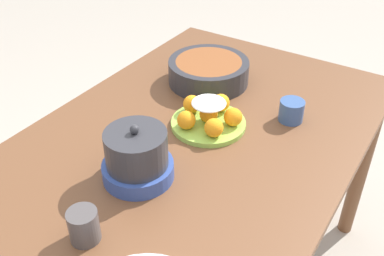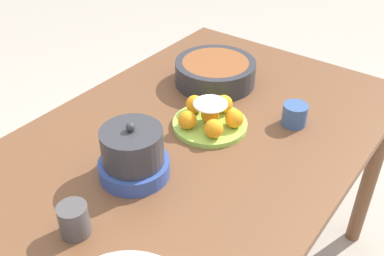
{
  "view_description": "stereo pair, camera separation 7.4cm",
  "coord_description": "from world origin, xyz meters",
  "px_view_note": "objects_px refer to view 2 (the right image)",
  "views": [
    {
      "loc": [
        -0.82,
        -0.58,
        1.56
      ],
      "look_at": [
        0.09,
        -0.01,
        0.8
      ],
      "focal_mm": 42.0,
      "sensor_mm": 36.0,
      "label": 1
    },
    {
      "loc": [
        -0.77,
        -0.64,
        1.56
      ],
      "look_at": [
        0.09,
        -0.01,
        0.8
      ],
      "focal_mm": 42.0,
      "sensor_mm": 36.0,
      "label": 2
    }
  ],
  "objects_px": {
    "serving_bowl": "(215,72)",
    "cup_far": "(74,220)",
    "cake_plate": "(210,117)",
    "cup_near": "(295,115)",
    "dining_table": "(173,176)",
    "warming_pot": "(133,155)"
  },
  "relations": [
    {
      "from": "serving_bowl",
      "to": "cup_far",
      "type": "height_order",
      "value": "serving_bowl"
    },
    {
      "from": "serving_bowl",
      "to": "cake_plate",
      "type": "bearing_deg",
      "value": -148.94
    },
    {
      "from": "serving_bowl",
      "to": "cup_near",
      "type": "bearing_deg",
      "value": -101.49
    },
    {
      "from": "cake_plate",
      "to": "serving_bowl",
      "type": "height_order",
      "value": "cake_plate"
    },
    {
      "from": "cup_near",
      "to": "cup_far",
      "type": "distance_m",
      "value": 0.73
    },
    {
      "from": "dining_table",
      "to": "cup_far",
      "type": "xyz_separation_m",
      "value": [
        -0.36,
        -0.01,
        0.13
      ]
    },
    {
      "from": "cake_plate",
      "to": "cup_near",
      "type": "bearing_deg",
      "value": -50.24
    },
    {
      "from": "serving_bowl",
      "to": "cup_far",
      "type": "distance_m",
      "value": 0.78
    },
    {
      "from": "cup_near",
      "to": "cup_far",
      "type": "height_order",
      "value": "cup_far"
    },
    {
      "from": "cup_far",
      "to": "serving_bowl",
      "type": "bearing_deg",
      "value": 10.07
    },
    {
      "from": "dining_table",
      "to": "cup_far",
      "type": "relative_size",
      "value": 19.6
    },
    {
      "from": "cup_near",
      "to": "cup_far",
      "type": "xyz_separation_m",
      "value": [
        -0.7,
        0.21,
        0.01
      ]
    },
    {
      "from": "dining_table",
      "to": "cup_near",
      "type": "height_order",
      "value": "cup_near"
    },
    {
      "from": "cake_plate",
      "to": "cup_far",
      "type": "xyz_separation_m",
      "value": [
        -0.54,
        0.01,
        0.01
      ]
    },
    {
      "from": "serving_bowl",
      "to": "cup_near",
      "type": "xyz_separation_m",
      "value": [
        -0.07,
        -0.34,
        -0.01
      ]
    },
    {
      "from": "cup_far",
      "to": "warming_pot",
      "type": "relative_size",
      "value": 0.43
    },
    {
      "from": "serving_bowl",
      "to": "cup_near",
      "type": "height_order",
      "value": "serving_bowl"
    },
    {
      "from": "cup_near",
      "to": "warming_pot",
      "type": "bearing_deg",
      "value": 153.38
    },
    {
      "from": "cup_far",
      "to": "warming_pot",
      "type": "distance_m",
      "value": 0.23
    },
    {
      "from": "cake_plate",
      "to": "serving_bowl",
      "type": "bearing_deg",
      "value": 31.06
    },
    {
      "from": "dining_table",
      "to": "serving_bowl",
      "type": "relative_size",
      "value": 5.6
    },
    {
      "from": "cake_plate",
      "to": "serving_bowl",
      "type": "relative_size",
      "value": 0.81
    }
  ]
}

